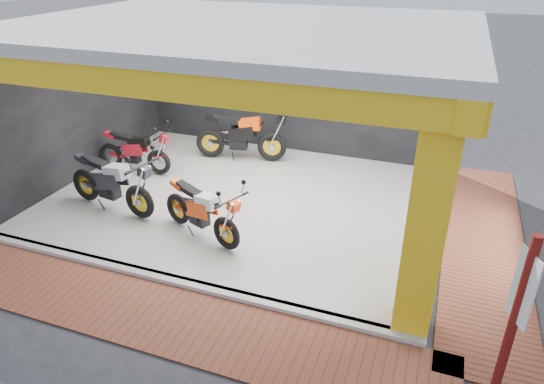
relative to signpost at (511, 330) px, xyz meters
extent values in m
plane|color=#2D2D30|center=(-4.74, 2.03, -1.38)|extent=(80.00, 80.00, 0.00)
cube|color=white|center=(-4.74, 4.03, -1.33)|extent=(8.00, 6.00, 0.10)
cube|color=beige|center=(-4.74, 4.03, 2.22)|extent=(8.40, 6.40, 0.20)
cube|color=black|center=(-4.74, 7.13, 0.37)|extent=(8.20, 0.20, 3.50)
cube|color=black|center=(-8.84, 4.03, 0.37)|extent=(0.20, 6.20, 3.50)
cube|color=yellow|center=(-0.99, 1.28, 0.37)|extent=(0.50, 0.50, 3.50)
cube|color=yellow|center=(-4.74, 1.03, 1.92)|extent=(8.40, 0.30, 0.40)
cube|color=yellow|center=(-0.74, 4.03, 1.92)|extent=(0.30, 6.40, 0.40)
cube|color=white|center=(-4.74, 1.01, -1.33)|extent=(8.00, 0.20, 0.10)
cube|color=brown|center=(-4.74, 0.23, -1.37)|extent=(9.00, 1.40, 0.03)
cube|color=brown|center=(0.06, 4.03, -1.37)|extent=(1.40, 7.00, 0.03)
cylinder|color=maroon|center=(0.00, 0.00, -0.12)|extent=(0.10, 0.10, 2.53)
cube|color=white|center=(0.00, 0.00, 0.54)|extent=(0.16, 0.33, 0.81)
camera|label=1|loc=(-0.99, -4.42, 3.52)|focal=32.00mm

